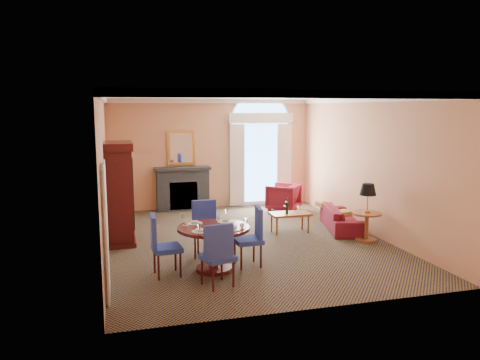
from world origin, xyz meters
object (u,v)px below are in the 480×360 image
object	(u,v)px
side_table	(367,206)
armchair	(283,197)
coffee_table	(290,214)
armoire	(119,195)
dining_table	(214,238)
sofa	(342,218)

from	to	relation	value
side_table	armchair	bearing A→B (deg)	101.56
armchair	coffee_table	world-z (taller)	coffee_table
armchair	side_table	xyz separation A→B (m)	(0.70, -3.43, 0.41)
armchair	coffee_table	bearing A→B (deg)	23.29
coffee_table	side_table	bearing A→B (deg)	-37.63
armoire	dining_table	size ratio (longest dim) A/B	1.69
sofa	armoire	bearing A→B (deg)	101.62
coffee_table	armoire	bearing A→B (deg)	177.02
side_table	armoire	bearing A→B (deg)	165.96
dining_table	sofa	size ratio (longest dim) A/B	0.69
side_table	dining_table	bearing A→B (deg)	-164.63
coffee_table	side_table	distance (m)	1.82
armoire	sofa	distance (m)	5.34
dining_table	armchair	bearing A→B (deg)	56.02
sofa	armchair	bearing A→B (deg)	29.93
coffee_table	dining_table	bearing A→B (deg)	-136.99
armoire	coffee_table	distance (m)	3.97
armchair	armoire	bearing A→B (deg)	-25.54
dining_table	side_table	distance (m)	3.85
dining_table	sofa	distance (m)	4.22
sofa	coffee_table	distance (m)	1.36
armoire	dining_table	xyz separation A→B (m)	(1.62, -2.35, -0.46)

